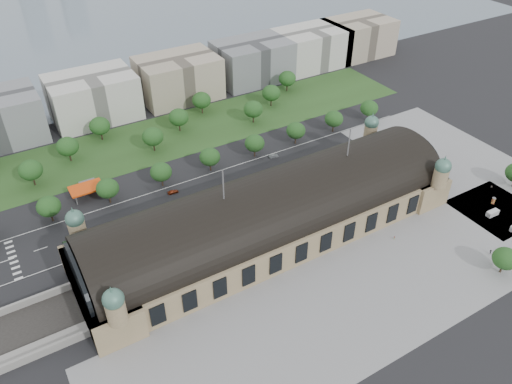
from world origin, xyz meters
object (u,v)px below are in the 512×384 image
petrol_station (87,187)px  bus_west (241,188)px  advertising_column (493,201)px  pedestrian_2 (492,187)px  traffic_car_6 (383,138)px  traffic_car_4 (250,182)px  bus_mid (286,178)px  traffic_car_2 (99,231)px  parked_car_0 (120,243)px  traffic_car_3 (173,192)px  parked_car_3 (132,239)px  parked_car_4 (108,248)px  pedestrian_0 (394,238)px  parked_car_2 (74,259)px  pedestrian_4 (490,252)px  parked_car_6 (206,219)px  van_east (492,214)px  parked_car_1 (134,238)px  parked_car_5 (193,221)px  traffic_car_5 (274,156)px  bus_east (274,184)px

petrol_station → bus_west: bearing=-30.2°
advertising_column → pedestrian_2: size_ratio=1.70×
traffic_car_6 → traffic_car_4: bearing=-94.0°
bus_mid → pedestrian_2: bearing=-127.8°
traffic_car_2 → parked_car_0: size_ratio=1.38×
traffic_car_3 → parked_car_3: bearing=131.0°
parked_car_4 → pedestrian_2: bearing=48.8°
pedestrian_0 → traffic_car_2: bearing=130.8°
parked_car_2 → pedestrian_0: 121.93m
pedestrian_4 → pedestrian_2: bearing=172.6°
traffic_car_2 → parked_car_4: bearing=-7.1°
parked_car_6 → pedestrian_2: bearing=48.1°
bus_mid → van_east: bus_mid is taller
parked_car_1 → van_east: (131.95, -61.90, 0.43)m
traffic_car_4 → parked_car_5: bearing=-67.9°
parked_car_2 → parked_car_3: parked_car_2 is taller
parked_car_5 → van_east: (107.90, -59.29, 0.42)m
traffic_car_5 → pedestrian_2: bearing=-128.2°
bus_east → parked_car_6: bearing=95.1°
parked_car_3 → parked_car_4: bearing=-129.9°
pedestrian_2 → pedestrian_0: bearing=54.7°
traffic_car_6 → parked_car_4: 147.09m
parked_car_2 → bus_west: (74.63, 6.49, 0.91)m
bus_mid → bus_east: bus_mid is taller
pedestrian_4 → advertising_column: bearing=171.5°
parked_car_3 → pedestrian_0: bearing=19.4°
traffic_car_6 → parked_car_3: traffic_car_6 is taller
traffic_car_2 → bus_east: bearing=75.5°
parked_car_4 → van_east: 155.34m
parked_car_4 → pedestrian_2: pedestrian_2 is taller
bus_mid → van_east: (59.13, -64.60, -0.53)m
parked_car_2 → van_east: van_east is taller
petrol_station → traffic_car_4: 71.65m
van_east → pedestrian_0: van_east is taller
bus_west → advertising_column: size_ratio=4.03×
petrol_station → traffic_car_5: (85.36, -17.78, -2.17)m
parked_car_0 → parked_car_5: size_ratio=0.76×
traffic_car_3 → bus_mid: 50.93m
van_east → advertising_column: bearing=37.6°
traffic_car_4 → traffic_car_5: traffic_car_5 is taller
parked_car_4 → advertising_column: 160.19m
parked_car_3 → parked_car_6: (30.27, -4.00, -0.05)m
petrol_station → traffic_car_2: bearing=-97.9°
parked_car_2 → van_east: size_ratio=0.91×
traffic_car_5 → advertising_column: 99.66m
traffic_car_2 → parked_car_5: traffic_car_2 is taller
parked_car_5 → bus_west: bus_west is taller
traffic_car_4 → parked_car_6: traffic_car_4 is taller
traffic_car_5 → parked_car_5: 60.21m
parked_car_4 → pedestrian_2: 166.12m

